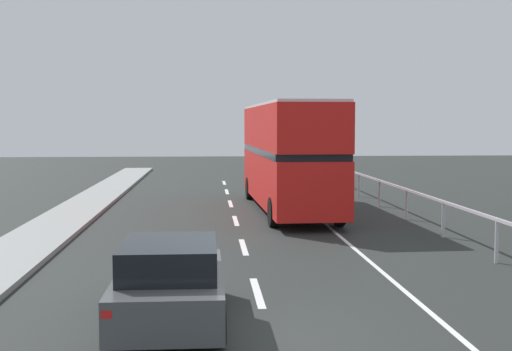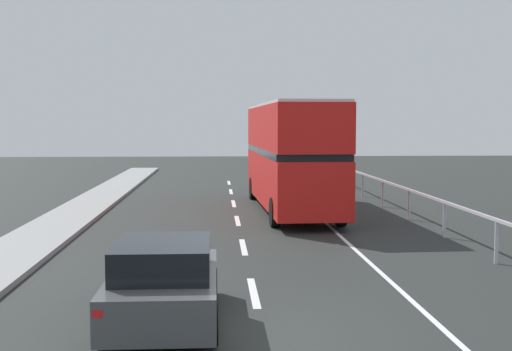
% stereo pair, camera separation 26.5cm
% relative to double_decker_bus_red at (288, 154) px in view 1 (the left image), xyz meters
% --- Properties ---
extents(ground_plane, '(73.99, 120.00, 0.10)m').
position_rel_double_decker_bus_red_xyz_m(ground_plane, '(-2.18, -15.55, -2.31)').
color(ground_plane, '#262928').
extents(lane_paint_markings, '(3.19, 46.00, 0.01)m').
position_rel_double_decker_bus_red_xyz_m(lane_paint_markings, '(-0.34, -7.01, -2.26)').
color(lane_paint_markings, silver).
rests_on(lane_paint_markings, ground).
extents(bridge_side_railing, '(0.10, 42.00, 1.13)m').
position_rel_double_decker_bus_red_xyz_m(bridge_side_railing, '(3.96, -6.55, -1.35)').
color(bridge_side_railing, '#BCB5BF').
rests_on(bridge_side_railing, ground).
extents(double_decker_bus_red, '(2.83, 11.45, 4.22)m').
position_rel_double_decker_bus_red_xyz_m(double_decker_bus_red, '(0.00, 0.00, 0.00)').
color(double_decker_bus_red, red).
rests_on(double_decker_bus_red, ground).
extents(hatchback_car_near, '(1.88, 4.04, 1.44)m').
position_rel_double_decker_bus_red_xyz_m(hatchback_car_near, '(-3.86, -14.85, -1.57)').
color(hatchback_car_near, '#47494C').
rests_on(hatchback_car_near, ground).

